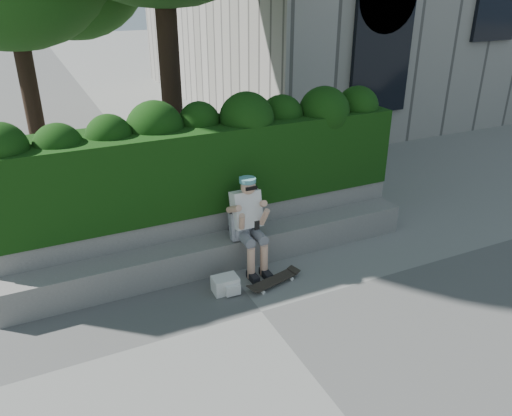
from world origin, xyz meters
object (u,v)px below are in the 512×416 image
person (248,220)px  backpack_ground (225,284)px  skateboard (274,281)px  backpack_plaid (239,226)px

person → backpack_ground: bearing=-140.4°
skateboard → backpack_plaid: 0.91m
person → backpack_ground: 0.96m
backpack_plaid → backpack_ground: size_ratio=1.17×
person → skateboard: size_ratio=1.80×
skateboard → backpack_plaid: (-0.22, 0.67, 0.58)m
backpack_ground → skateboard: bearing=-9.9°
person → skateboard: person is taller
person → backpack_plaid: bearing=141.2°
backpack_plaid → backpack_ground: bearing=-124.5°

